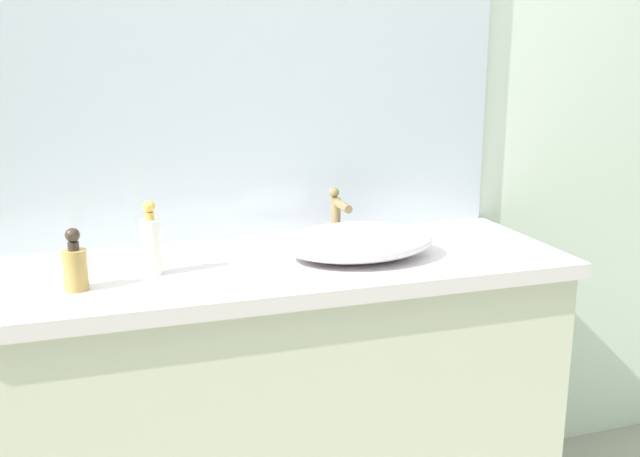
% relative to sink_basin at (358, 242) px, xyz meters
% --- Properties ---
extents(bathroom_wall_rear, '(6.00, 0.06, 2.60)m').
position_rel_sink_basin_xyz_m(bathroom_wall_rear, '(-0.10, 0.33, 0.42)').
color(bathroom_wall_rear, silver).
rests_on(bathroom_wall_rear, ground).
extents(vanity_counter, '(1.45, 0.52, 0.84)m').
position_rel_sink_basin_xyz_m(vanity_counter, '(-0.19, 0.03, -0.46)').
color(vanity_counter, beige).
rests_on(vanity_counter, ground).
extents(wall_mirror_panel, '(1.41, 0.01, 0.92)m').
position_rel_sink_basin_xyz_m(wall_mirror_panel, '(-0.19, 0.29, 0.42)').
color(wall_mirror_panel, '#B2BCC6').
rests_on(wall_mirror_panel, vanity_counter).
extents(sink_basin, '(0.40, 0.28, 0.08)m').
position_rel_sink_basin_xyz_m(sink_basin, '(0.00, 0.00, 0.00)').
color(sink_basin, silver).
rests_on(sink_basin, vanity_counter).
extents(faucet, '(0.03, 0.13, 0.15)m').
position_rel_sink_basin_xyz_m(faucet, '(0.00, 0.16, 0.05)').
color(faucet, olive).
rests_on(faucet, vanity_counter).
extents(soap_dispenser, '(0.05, 0.05, 0.14)m').
position_rel_sink_basin_xyz_m(soap_dispenser, '(-0.68, -0.05, 0.02)').
color(soap_dispenser, '#AD8C47').
rests_on(soap_dispenser, vanity_counter).
extents(lotion_bottle, '(0.05, 0.05, 0.18)m').
position_rel_sink_basin_xyz_m(lotion_bottle, '(-0.51, 0.01, 0.03)').
color(lotion_bottle, white).
rests_on(lotion_bottle, vanity_counter).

